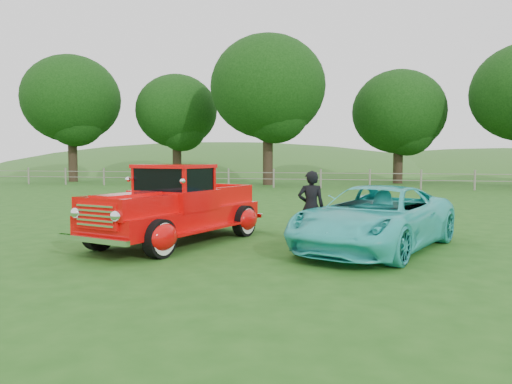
% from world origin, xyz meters
% --- Properties ---
extents(ground, '(140.00, 140.00, 0.00)m').
position_xyz_m(ground, '(0.00, 0.00, 0.00)').
color(ground, '#205216').
rests_on(ground, ground).
extents(distant_hills, '(116.00, 60.00, 18.00)m').
position_xyz_m(distant_hills, '(-4.08, 59.46, -4.55)').
color(distant_hills, '#2D6324').
rests_on(distant_hills, ground).
extents(fence_line, '(48.00, 0.12, 1.20)m').
position_xyz_m(fence_line, '(0.00, 22.00, 0.60)').
color(fence_line, gray).
rests_on(fence_line, ground).
extents(tree_far_west, '(7.60, 7.60, 9.93)m').
position_xyz_m(tree_far_west, '(-20.00, 26.00, 6.49)').
color(tree_far_west, black).
rests_on(tree_far_west, ground).
extents(tree_mid_west, '(6.40, 6.40, 8.46)m').
position_xyz_m(tree_mid_west, '(-12.00, 28.00, 5.55)').
color(tree_mid_west, black).
rests_on(tree_mid_west, ground).
extents(tree_near_west, '(8.00, 8.00, 10.42)m').
position_xyz_m(tree_near_west, '(-4.00, 25.00, 6.80)').
color(tree_near_west, black).
rests_on(tree_near_west, ground).
extents(tree_near_east, '(6.80, 6.80, 8.33)m').
position_xyz_m(tree_near_east, '(5.00, 29.00, 5.25)').
color(tree_near_east, black).
rests_on(tree_near_east, ground).
extents(red_pickup, '(3.25, 5.28, 1.78)m').
position_xyz_m(red_pickup, '(-1.21, 1.20, 0.80)').
color(red_pickup, black).
rests_on(red_pickup, ground).
extents(teal_sedan, '(3.86, 5.30, 1.34)m').
position_xyz_m(teal_sedan, '(3.17, 1.36, 0.67)').
color(teal_sedan, '#33CDC6').
rests_on(teal_sedan, ground).
extents(man, '(0.65, 0.47, 1.64)m').
position_xyz_m(man, '(1.76, 1.87, 0.82)').
color(man, black).
rests_on(man, ground).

